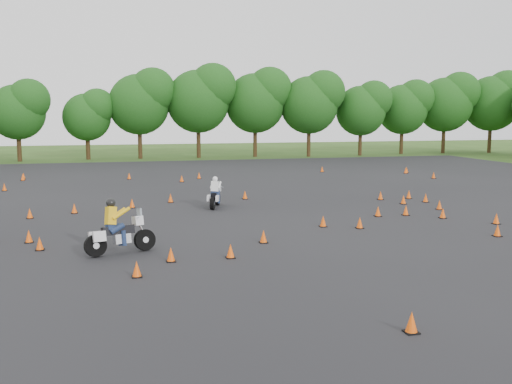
# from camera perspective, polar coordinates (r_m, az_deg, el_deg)

# --- Properties ---
(ground) EXTENTS (140.00, 140.00, 0.00)m
(ground) POSITION_cam_1_polar(r_m,az_deg,el_deg) (22.26, 2.51, -4.42)
(ground) COLOR #2D5119
(ground) RESTS_ON ground
(asphalt_pad) EXTENTS (62.00, 62.00, 0.00)m
(asphalt_pad) POSITION_cam_1_polar(r_m,az_deg,el_deg) (27.96, -1.00, -1.88)
(asphalt_pad) COLOR black
(asphalt_pad) RESTS_ON ground
(treeline) EXTENTS (87.22, 32.48, 10.50)m
(treeline) POSITION_cam_1_polar(r_m,az_deg,el_deg) (56.68, -4.71, 7.80)
(treeline) COLOR #1A4A15
(treeline) RESTS_ON ground
(traffic_cones) EXTENTS (36.32, 33.65, 0.45)m
(traffic_cones) POSITION_cam_1_polar(r_m,az_deg,el_deg) (27.64, -0.22, -1.52)
(traffic_cones) COLOR #FD570A
(traffic_cones) RESTS_ON asphalt_pad
(rider_yellow) EXTENTS (2.56, 1.46, 1.89)m
(rider_yellow) POSITION_cam_1_polar(r_m,az_deg,el_deg) (19.76, -13.37, -3.39)
(rider_yellow) COLOR yellow
(rider_yellow) RESTS_ON ground
(rider_white) EXTENTS (1.31, 2.16, 1.59)m
(rider_white) POSITION_cam_1_polar(r_m,az_deg,el_deg) (28.94, -4.13, 0.02)
(rider_white) COLOR white
(rider_white) RESTS_ON ground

